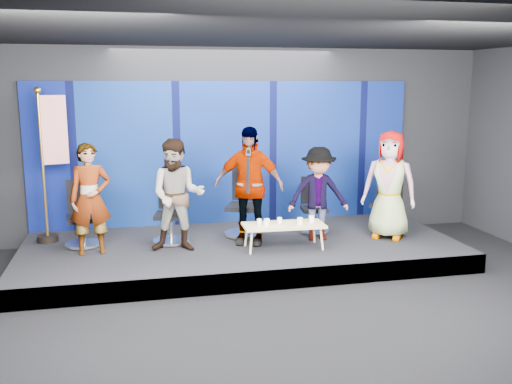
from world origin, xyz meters
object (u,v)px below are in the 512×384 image
mug_c (280,220)px  coffee_table (284,226)px  chair_a (82,225)px  mug_a (259,222)px  mug_e (312,219)px  mug_d (300,221)px  panelist_e (389,185)px  panelist_a (90,199)px  chair_b (171,221)px  mug_b (267,222)px  panelist_c (249,186)px  panelist_d (318,194)px  chair_c (244,213)px  chair_d (314,214)px  panelist_b (178,195)px  chair_e (387,210)px  flag_stand (51,161)px

mug_c → coffee_table: bearing=-54.6°
chair_a → coffee_table: chair_a is taller
mug_a → mug_e: (0.85, -0.03, 0.01)m
mug_d → coffee_table: bearing=167.2°
panelist_e → mug_e: size_ratio=17.58×
panelist_a → panelist_e: 4.80m
chair_b → mug_b: size_ratio=10.29×
panelist_c → panelist_d: 1.18m
chair_a → coffee_table: size_ratio=0.81×
chair_c → chair_d: (1.23, -0.04, -0.07)m
panelist_e → mug_d: 1.71m
mug_b → mug_e: (0.75, 0.06, -0.00)m
mug_a → mug_e: 0.85m
chair_a → mug_d: size_ratio=10.10×
panelist_c → panelist_b: bearing=-149.3°
panelist_c → chair_c: bearing=110.3°
mug_c → panelist_b: bearing=173.2°
chair_e → chair_c: bearing=-149.7°
chair_b → mug_e: chair_b is taller
coffee_table → flag_stand: (-3.55, 1.25, 0.97)m
mug_d → chair_b: bearing=157.4°
panelist_c → chair_d: size_ratio=1.99×
panelist_b → mug_d: panelist_b is taller
coffee_table → mug_d: mug_d is taller
panelist_c → panelist_e: (2.35, -0.19, -0.05)m
panelist_d → chair_a: bearing=179.8°
chair_c → panelist_e: 2.48m
chair_a → panelist_b: 1.68m
mug_a → mug_b: (0.10, -0.09, 0.01)m
chair_c → chair_d: 1.24m
chair_b → mug_d: bearing=-10.8°
chair_d → mug_a: chair_d is taller
chair_b → panelist_a: bearing=-152.0°
chair_b → mug_c: size_ratio=11.92×
coffee_table → panelist_e: bearing=6.7°
mug_b → mug_c: bearing=21.4°
panelist_d → mug_a: 1.17m
chair_d → chair_e: chair_e is taller
chair_c → mug_a: chair_c is taller
panelist_a → mug_c: bearing=-12.8°
chair_a → panelist_c: (2.62, -0.46, 0.61)m
mug_a → mug_d: size_ratio=0.84×
chair_b → panelist_d: (2.39, -0.37, 0.42)m
panelist_d → chair_e: size_ratio=1.39×
chair_c → mug_e: size_ratio=11.44×
chair_b → panelist_c: bearing=-3.8°
coffee_table → mug_e: mug_e is taller
chair_a → mug_e: 3.66m
panelist_a → flag_stand: (-0.63, 0.85, 0.48)m
panelist_a → panelist_b: (1.30, -0.14, 0.02)m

